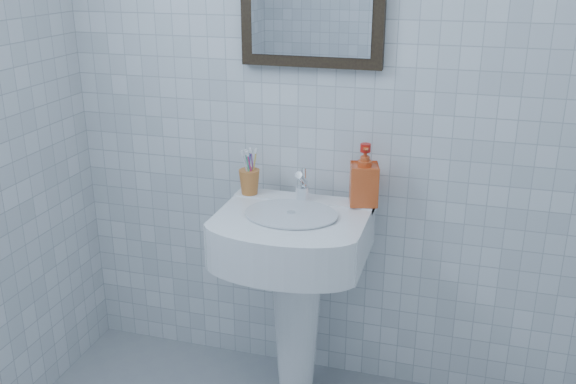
% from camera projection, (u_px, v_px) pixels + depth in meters
% --- Properties ---
extents(wall_back, '(2.20, 0.02, 2.50)m').
position_uv_depth(wall_back, '(356.00, 65.00, 2.21)').
color(wall_back, white).
rests_on(wall_back, ground).
extents(washbasin, '(0.51, 0.37, 0.79)m').
position_uv_depth(washbasin, '(295.00, 274.00, 2.31)').
color(washbasin, white).
rests_on(washbasin, ground).
extents(faucet, '(0.05, 0.11, 0.12)m').
position_uv_depth(faucet, '(302.00, 187.00, 2.28)').
color(faucet, white).
rests_on(faucet, washbasin).
extents(toothbrush_cup, '(0.10, 0.10, 0.09)m').
position_uv_depth(toothbrush_cup, '(249.00, 182.00, 2.35)').
color(toothbrush_cup, '#C66F2F').
rests_on(toothbrush_cup, washbasin).
extents(soap_dispenser, '(0.12, 0.12, 0.22)m').
position_uv_depth(soap_dispenser, '(364.00, 175.00, 2.23)').
color(soap_dispenser, red).
rests_on(soap_dispenser, washbasin).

